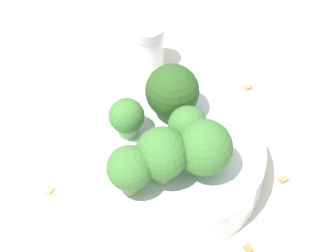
{
  "coord_description": "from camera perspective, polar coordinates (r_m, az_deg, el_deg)",
  "views": [
    {
      "loc": [
        0.2,
        -0.31,
        0.48
      ],
      "look_at": [
        0.0,
        0.0,
        0.08
      ],
      "focal_mm": 60.0,
      "sensor_mm": 36.0,
      "label": 1
    }
  ],
  "objects": [
    {
      "name": "broccoli_floret_1",
      "position": [
        0.52,
        3.7,
        -2.25
      ],
      "size": [
        0.05,
        0.05,
        0.06
      ],
      "color": "#7A9E5B",
      "rests_on": "bowl"
    },
    {
      "name": "broccoli_floret_3",
      "position": [
        0.51,
        -3.77,
        -4.48
      ],
      "size": [
        0.04,
        0.04,
        0.05
      ],
      "color": "#7A9E5B",
      "rests_on": "bowl"
    },
    {
      "name": "broccoli_floret_5",
      "position": [
        0.56,
        -4.21,
        0.87
      ],
      "size": [
        0.04,
        0.04,
        0.04
      ],
      "color": "#8EB770",
      "rests_on": "bowl"
    },
    {
      "name": "broccoli_floret_4",
      "position": [
        0.54,
        2.02,
        -0.18
      ],
      "size": [
        0.04,
        0.04,
        0.05
      ],
      "color": "#8EB770",
      "rests_on": "bowl"
    },
    {
      "name": "ground_plane",
      "position": [
        0.6,
        0.0,
        -4.83
      ],
      "size": [
        3.0,
        3.0,
        0.0
      ],
      "primitive_type": "plane",
      "color": "beige"
    },
    {
      "name": "broccoli_floret_2",
      "position": [
        0.51,
        -0.66,
        -2.94
      ],
      "size": [
        0.05,
        0.05,
        0.06
      ],
      "color": "#84AD66",
      "rests_on": "bowl"
    },
    {
      "name": "bowl",
      "position": [
        0.58,
        0.0,
        -3.51
      ],
      "size": [
        0.2,
        0.2,
        0.04
      ],
      "primitive_type": "cylinder",
      "color": "silver",
      "rests_on": "ground_plane"
    },
    {
      "name": "almond_crumb_3",
      "position": [
        0.69,
        8.15,
        4.02
      ],
      "size": [
        0.01,
        0.01,
        0.01
      ],
      "primitive_type": "cube",
      "rotation": [
        0.0,
        0.0,
        1.15
      ],
      "color": "#AD7F4C",
      "rests_on": "ground_plane"
    },
    {
      "name": "almond_crumb_0",
      "position": [
        0.55,
        8.19,
        -12.15
      ],
      "size": [
        0.01,
        0.01,
        0.01
      ],
      "primitive_type": "cube",
      "rotation": [
        0.0,
        0.0,
        2.65
      ],
      "color": "olive",
      "rests_on": "ground_plane"
    },
    {
      "name": "broccoli_floret_0",
      "position": [
        0.57,
        0.43,
        3.52
      ],
      "size": [
        0.06,
        0.06,
        0.06
      ],
      "color": "#7A9E5B",
      "rests_on": "bowl"
    },
    {
      "name": "almond_crumb_1",
      "position": [
        0.6,
        -11.95,
        -6.31
      ],
      "size": [
        0.01,
        0.01,
        0.01
      ],
      "primitive_type": "cube",
      "rotation": [
        0.0,
        0.0,
        1.65
      ],
      "color": "tan",
      "rests_on": "ground_plane"
    },
    {
      "name": "almond_crumb_2",
      "position": [
        0.6,
        11.68,
        -5.24
      ],
      "size": [
        0.01,
        0.01,
        0.01
      ],
      "primitive_type": "cube",
      "rotation": [
        0.0,
        0.0,
        4.29
      ],
      "color": "#AD7F4C",
      "rests_on": "ground_plane"
    },
    {
      "name": "pepper_shaker",
      "position": [
        0.7,
        -1.98,
        8.06
      ],
      "size": [
        0.04,
        0.04,
        0.06
      ],
      "color": "silver",
      "rests_on": "ground_plane"
    }
  ]
}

